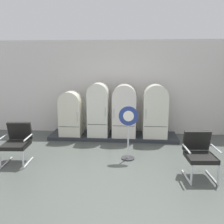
% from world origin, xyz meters
% --- Properties ---
extents(ground, '(12.00, 10.00, 0.05)m').
position_xyz_m(ground, '(0.00, 0.00, -0.03)').
color(ground, '#484E49').
extents(back_wall, '(11.76, 0.12, 3.02)m').
position_xyz_m(back_wall, '(0.00, 3.66, 1.53)').
color(back_wall, silver).
rests_on(back_wall, ground).
extents(display_plinth, '(3.95, 0.95, 0.11)m').
position_xyz_m(display_plinth, '(0.00, 3.02, 0.05)').
color(display_plinth, '#2D3136').
rests_on(display_plinth, ground).
extents(refrigerator_0, '(0.66, 0.62, 1.36)m').
position_xyz_m(refrigerator_0, '(-1.29, 2.89, 0.82)').
color(refrigerator_0, silver).
rests_on(refrigerator_0, display_plinth).
extents(refrigerator_1, '(0.61, 0.72, 1.62)m').
position_xyz_m(refrigerator_1, '(-0.44, 2.94, 0.97)').
color(refrigerator_1, silver).
rests_on(refrigerator_1, display_plinth).
extents(refrigerator_2, '(0.71, 0.73, 1.58)m').
position_xyz_m(refrigerator_2, '(0.34, 2.94, 0.94)').
color(refrigerator_2, silver).
rests_on(refrigerator_2, display_plinth).
extents(refrigerator_3, '(0.71, 0.65, 1.58)m').
position_xyz_m(refrigerator_3, '(1.27, 2.90, 0.94)').
color(refrigerator_3, silver).
rests_on(refrigerator_3, display_plinth).
extents(armchair_left, '(0.66, 0.72, 0.93)m').
position_xyz_m(armchair_left, '(-2.09, 0.94, 0.52)').
color(armchair_left, silver).
rests_on(armchair_left, ground).
extents(armchair_right, '(0.66, 0.72, 0.93)m').
position_xyz_m(armchair_right, '(1.96, 0.54, 0.52)').
color(armchair_right, silver).
rests_on(armchair_right, ground).
extents(sign_stand, '(0.46, 0.32, 1.31)m').
position_xyz_m(sign_stand, '(0.49, 1.33, 0.64)').
color(sign_stand, '#2D2D30').
rests_on(sign_stand, ground).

